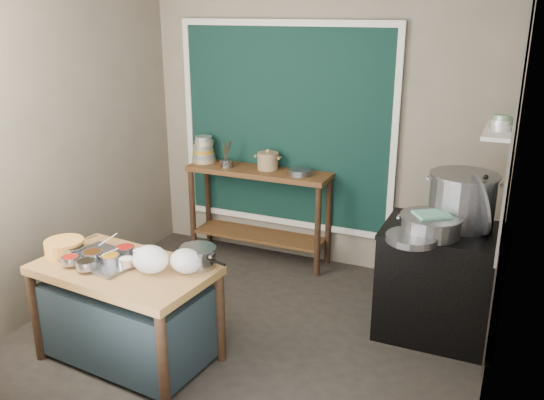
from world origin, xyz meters
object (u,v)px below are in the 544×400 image
at_px(prep_table, 128,314).
at_px(stove_block, 440,284).
at_px(stock_pot, 462,200).
at_px(back_counter, 259,214).
at_px(condiment_tray, 103,259).
at_px(saucepan, 198,257).
at_px(steamer, 431,225).
at_px(ceramic_crock, 268,162).
at_px(yellow_basin, 65,247).
at_px(utensil_cup, 227,163).

relative_size(prep_table, stove_block, 1.39).
xyz_separation_m(stove_block, stock_pot, (0.08, 0.13, 0.66)).
distance_m(back_counter, condiment_tray, 2.05).
xyz_separation_m(saucepan, steamer, (1.43, 0.92, 0.13)).
xyz_separation_m(condiment_tray, saucepan, (0.67, 0.20, 0.06)).
height_order(condiment_tray, ceramic_crock, ceramic_crock).
xyz_separation_m(prep_table, saucepan, (0.48, 0.21, 0.45)).
bearing_deg(prep_table, yellow_basin, -174.41).
xyz_separation_m(saucepan, stock_pot, (1.60, 1.21, 0.26)).
relative_size(stove_block, steamer, 1.96).
xyz_separation_m(prep_table, stock_pot, (2.08, 1.42, 0.71)).
distance_m(stove_block, yellow_basin, 2.86).
height_order(back_counter, ceramic_crock, ceramic_crock).
height_order(saucepan, stock_pot, stock_pot).
bearing_deg(saucepan, stock_pot, 53.18).
relative_size(back_counter, saucepan, 5.58).
bearing_deg(utensil_cup, saucepan, -68.10).
xyz_separation_m(back_counter, stock_pot, (1.98, -0.60, 0.61)).
bearing_deg(back_counter, stove_block, -21.02).
xyz_separation_m(prep_table, condiment_tray, (-0.19, 0.02, 0.39)).
height_order(prep_table, yellow_basin, yellow_basin).
xyz_separation_m(yellow_basin, steamer, (2.43, 1.14, 0.15)).
bearing_deg(saucepan, ceramic_crock, 115.27).
xyz_separation_m(stove_block, condiment_tray, (-2.19, -1.28, 0.34)).
xyz_separation_m(prep_table, ceramic_crock, (0.18, 2.06, 0.65)).
relative_size(prep_table, back_counter, 0.86).
bearing_deg(stove_block, saucepan, -144.68).
relative_size(prep_table, utensil_cup, 9.12).
distance_m(prep_table, utensil_cup, 2.07).
bearing_deg(prep_table, steamer, 36.33).
height_order(stove_block, stock_pot, stock_pot).
bearing_deg(prep_table, stove_block, 38.39).
xyz_separation_m(prep_table, steamer, (1.91, 1.14, 0.58)).
bearing_deg(condiment_tray, ceramic_crock, 79.77).
relative_size(stove_block, yellow_basin, 3.19).
distance_m(stove_block, ceramic_crock, 2.06).
bearing_deg(steamer, condiment_tray, -151.84).
bearing_deg(saucepan, utensil_cup, 128.00).
height_order(prep_table, ceramic_crock, ceramic_crock).
bearing_deg(utensil_cup, back_counter, 10.30).
relative_size(saucepan, ceramic_crock, 1.18).
bearing_deg(prep_table, ceramic_crock, 90.48).
bearing_deg(stove_block, ceramic_crock, 157.10).
distance_m(condiment_tray, stock_pot, 2.69).
bearing_deg(condiment_tray, stock_pot, 31.84).
bearing_deg(stove_block, steamer, -121.19).
distance_m(saucepan, steamer, 1.70).
bearing_deg(ceramic_crock, stock_pot, -18.52).
height_order(condiment_tray, saucepan, saucepan).
height_order(saucepan, utensil_cup, utensil_cup).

